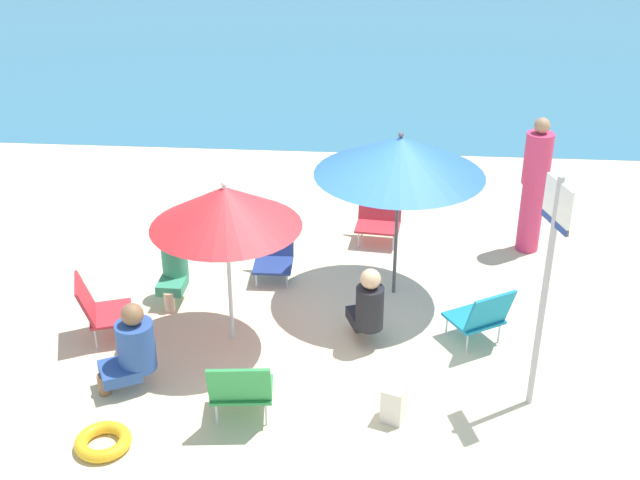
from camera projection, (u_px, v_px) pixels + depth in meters
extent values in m
plane|color=beige|center=(319.00, 344.00, 8.45)|extent=(40.00, 40.00, 0.00)
cube|color=teal|center=(362.00, 40.00, 20.54)|extent=(40.00, 16.00, 0.01)
cylinder|color=silver|center=(229.00, 266.00, 8.17)|extent=(0.04, 0.04, 1.73)
cone|color=red|center=(225.00, 207.00, 7.87)|extent=(1.51, 1.51, 0.42)
sphere|color=silver|center=(224.00, 184.00, 7.76)|extent=(0.06, 0.06, 0.06)
cylinder|color=#4C4C51|center=(397.00, 218.00, 8.97)|extent=(0.04, 0.04, 1.89)
cone|color=blue|center=(400.00, 156.00, 8.64)|extent=(1.86, 1.86, 0.42)
sphere|color=#4C4C51|center=(401.00, 135.00, 8.53)|extent=(0.06, 0.06, 0.06)
cube|color=#33934C|center=(242.00, 390.00, 7.34)|extent=(0.60, 0.48, 0.03)
cube|color=#33934C|center=(239.00, 385.00, 7.03)|extent=(0.57, 0.22, 0.44)
cylinder|color=silver|center=(220.00, 391.00, 7.55)|extent=(0.02, 0.02, 0.25)
cylinder|color=silver|center=(268.00, 390.00, 7.56)|extent=(0.02, 0.02, 0.25)
cylinder|color=silver|center=(217.00, 415.00, 7.24)|extent=(0.02, 0.02, 0.25)
cylinder|color=silver|center=(266.00, 414.00, 7.25)|extent=(0.02, 0.02, 0.25)
cube|color=red|center=(111.00, 314.00, 8.47)|extent=(0.59, 0.64, 0.03)
cube|color=red|center=(85.00, 299.00, 8.32)|extent=(0.33, 0.55, 0.43)
cylinder|color=silver|center=(128.00, 313.00, 8.75)|extent=(0.02, 0.02, 0.25)
cylinder|color=silver|center=(131.00, 334.00, 8.40)|extent=(0.02, 0.02, 0.25)
cylinder|color=silver|center=(95.00, 318.00, 8.67)|extent=(0.02, 0.02, 0.25)
cylinder|color=silver|center=(96.00, 339.00, 8.31)|extent=(0.02, 0.02, 0.25)
cube|color=navy|center=(273.00, 265.00, 9.57)|extent=(0.46, 0.49, 0.03)
cube|color=navy|center=(275.00, 242.00, 9.72)|extent=(0.45, 0.15, 0.34)
cylinder|color=silver|center=(287.00, 281.00, 9.44)|extent=(0.02, 0.02, 0.19)
cylinder|color=silver|center=(256.00, 280.00, 9.46)|extent=(0.02, 0.02, 0.19)
cylinder|color=silver|center=(290.00, 265.00, 9.78)|extent=(0.02, 0.02, 0.19)
cylinder|color=silver|center=(260.00, 264.00, 9.80)|extent=(0.02, 0.02, 0.19)
cube|color=red|center=(378.00, 226.00, 10.42)|extent=(0.60, 0.50, 0.03)
cube|color=red|center=(380.00, 203.00, 10.52)|extent=(0.57, 0.22, 0.43)
cylinder|color=silver|center=(393.00, 243.00, 10.28)|extent=(0.02, 0.02, 0.22)
cylinder|color=silver|center=(359.00, 240.00, 10.35)|extent=(0.02, 0.02, 0.22)
cylinder|color=silver|center=(396.00, 230.00, 10.59)|extent=(0.02, 0.02, 0.22)
cylinder|color=silver|center=(362.00, 228.00, 10.66)|extent=(0.02, 0.02, 0.22)
cube|color=teal|center=(474.00, 318.00, 8.43)|extent=(0.67, 0.65, 0.03)
cube|color=teal|center=(490.00, 311.00, 8.13)|extent=(0.52, 0.41, 0.43)
cylinder|color=silver|center=(447.00, 325.00, 8.55)|extent=(0.02, 0.02, 0.24)
cylinder|color=silver|center=(478.00, 316.00, 8.71)|extent=(0.02, 0.02, 0.24)
cylinder|color=silver|center=(467.00, 343.00, 8.26)|extent=(0.02, 0.02, 0.24)
cylinder|color=silver|center=(499.00, 333.00, 8.42)|extent=(0.02, 0.02, 0.24)
cube|color=black|center=(363.00, 318.00, 8.46)|extent=(0.39, 0.44, 0.12)
cylinder|color=#DBAD84|center=(358.00, 320.00, 8.65)|extent=(0.12, 0.12, 0.24)
cylinder|color=black|center=(370.00, 308.00, 8.20)|extent=(0.29, 0.29, 0.46)
sphere|color=#DBAD84|center=(371.00, 279.00, 8.05)|extent=(0.21, 0.21, 0.21)
cube|color=#2D519E|center=(120.00, 371.00, 7.68)|extent=(0.49, 0.49, 0.12)
cylinder|color=#896042|center=(104.00, 384.00, 7.67)|extent=(0.12, 0.12, 0.21)
cylinder|color=#2D519E|center=(136.00, 346.00, 7.63)|extent=(0.36, 0.36, 0.49)
sphere|color=#896042|center=(132.00, 314.00, 7.47)|extent=(0.21, 0.21, 0.21)
cylinder|color=#DB3866|center=(530.00, 217.00, 10.16)|extent=(0.28, 0.28, 0.91)
cylinder|color=#DB3866|center=(538.00, 159.00, 9.81)|extent=(0.33, 0.33, 0.65)
sphere|color=tan|center=(542.00, 126.00, 9.62)|extent=(0.19, 0.19, 0.19)
cube|color=#389970|center=(172.00, 285.00, 9.08)|extent=(0.30, 0.36, 0.12)
cylinder|color=beige|center=(169.00, 301.00, 8.99)|extent=(0.12, 0.12, 0.24)
cylinder|color=#389970|center=(175.00, 259.00, 9.13)|extent=(0.29, 0.29, 0.47)
sphere|color=beige|center=(172.00, 232.00, 8.97)|extent=(0.21, 0.21, 0.21)
cylinder|color=#ADADB2|center=(544.00, 297.00, 7.08)|extent=(0.06, 0.06, 2.29)
cube|color=white|center=(558.00, 204.00, 6.67)|extent=(0.15, 0.43, 0.40)
cube|color=navy|center=(555.00, 223.00, 6.75)|extent=(0.15, 0.43, 0.06)
torus|color=yellow|center=(103.00, 442.00, 7.02)|extent=(0.49, 0.49, 0.11)
cube|color=silver|center=(394.00, 403.00, 7.30)|extent=(0.25, 0.26, 0.35)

